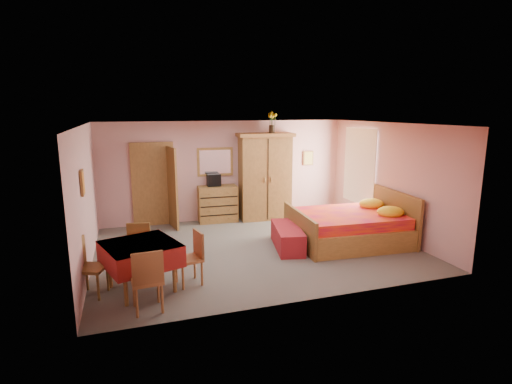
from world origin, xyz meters
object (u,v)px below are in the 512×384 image
object	(u,v)px
bench	(287,237)
chair_south	(147,279)
chair_east	(189,258)
floor_lamp	(245,187)
chair_west	(91,267)
dining_table	(141,267)
wardrobe	(265,176)
wall_mirror	(215,162)
chair_north	(137,251)
sunflower_vase	(272,122)
stereo	(214,180)
bed	(348,218)
chest_of_drawers	(218,204)

from	to	relation	value
bench	chair_south	bearing A→B (deg)	-147.95
bench	chair_south	distance (m)	3.51
chair_east	floor_lamp	bearing A→B (deg)	-41.23
chair_west	floor_lamp	bearing A→B (deg)	156.71
dining_table	wardrobe	bearing A→B (deg)	46.47
wardrobe	bench	size ratio (longest dim) A/B	1.66
wall_mirror	dining_table	world-z (taller)	wall_mirror
chair_south	chair_east	bearing A→B (deg)	40.71
chair_north	chair_east	bearing A→B (deg)	153.56
sunflower_vase	chair_north	bearing A→B (deg)	-140.91
stereo	bench	bearing A→B (deg)	-67.47
dining_table	chair_south	world-z (taller)	chair_south
floor_lamp	chair_east	xyz separation A→B (m)	(-2.07, -3.65, -0.41)
chair_west	chair_east	world-z (taller)	chair_west
chair_north	chair_west	world-z (taller)	chair_west
wardrobe	chair_south	size ratio (longest dim) A/B	2.39
bed	chair_north	distance (m)	4.48
wall_mirror	wardrobe	world-z (taller)	wardrobe
wardrobe	bed	xyz separation A→B (m)	(1.08, -2.47, -0.59)
chest_of_drawers	floor_lamp	xyz separation A→B (m)	(0.76, 0.04, 0.38)
wall_mirror	floor_lamp	world-z (taller)	wall_mirror
sunflower_vase	bed	world-z (taller)	sunflower_vase
wall_mirror	bench	world-z (taller)	wall_mirror
bed	dining_table	world-z (taller)	bed
chair_south	chair_east	world-z (taller)	chair_south
sunflower_vase	dining_table	bearing A→B (deg)	-134.92
floor_lamp	chair_south	distance (m)	5.18
wardrobe	dining_table	bearing A→B (deg)	-129.85
bench	chair_north	xyz separation A→B (m)	(-3.06, -0.49, 0.22)
wall_mirror	bed	bearing A→B (deg)	-47.18
chair_east	wall_mirror	bearing A→B (deg)	-30.65
chest_of_drawers	wardrobe	size ratio (longest dim) A/B	0.44
wall_mirror	chair_north	world-z (taller)	wall_mirror
bed	chair_north	xyz separation A→B (m)	(-4.46, -0.40, -0.10)
chest_of_drawers	bench	xyz separation A→B (m)	(0.95, -2.46, -0.24)
wardrobe	chair_west	xyz separation A→B (m)	(-4.09, -3.47, -0.68)
bench	wardrobe	bearing A→B (deg)	82.42
chair_west	wardrobe	bearing A→B (deg)	151.86
bench	chair_south	size ratio (longest dim) A/B	1.44
bed	chair_south	bearing A→B (deg)	-154.23
chest_of_drawers	sunflower_vase	xyz separation A→B (m)	(1.48, -0.05, 2.09)
chest_of_drawers	stereo	size ratio (longest dim) A/B	3.00
dining_table	chair_south	size ratio (longest dim) A/B	1.13
sunflower_vase	wardrobe	bearing A→B (deg)	-168.50
stereo	wall_mirror	bearing A→B (deg)	66.28
chair_east	stereo	bearing A→B (deg)	-30.40
chair_west	chair_east	bearing A→B (deg)	109.63
bed	chair_west	bearing A→B (deg)	-165.22
stereo	chair_west	world-z (taller)	stereo
chest_of_drawers	chair_south	bearing A→B (deg)	-111.97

